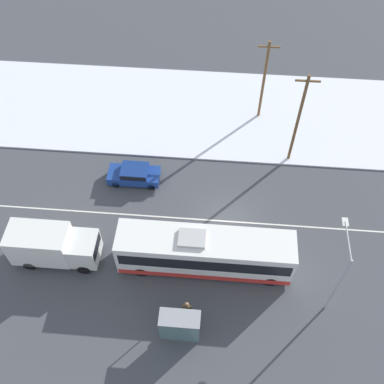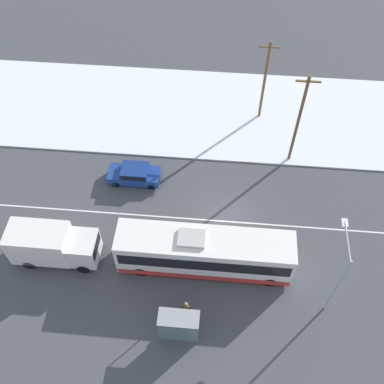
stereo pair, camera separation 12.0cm
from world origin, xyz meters
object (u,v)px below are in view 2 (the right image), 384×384
at_px(sedan_car, 134,174).
at_px(utility_pole_snowlot, 265,80).
at_px(bus_shelter, 178,327).
at_px(utility_pole_roadside, 299,120).
at_px(box_truck, 52,244).
at_px(city_bus, 205,252).
at_px(streetlamp, 339,270).
at_px(pedestrian_at_stop, 186,308).

distance_m(sedan_car, utility_pole_snowlot, 13.57).
bearing_deg(bus_shelter, utility_pole_roadside, 64.28).
height_order(box_truck, sedan_car, box_truck).
relative_size(city_bus, streetlamp, 1.83).
xyz_separation_m(streetlamp, utility_pole_roadside, (-1.81, 12.51, 0.32)).
bearing_deg(city_bus, utility_pole_roadside, 58.84).
relative_size(box_truck, bus_shelter, 2.38).
height_order(streetlamp, utility_pole_snowlot, utility_pole_snowlot).
height_order(sedan_car, bus_shelter, bus_shelter).
height_order(bus_shelter, streetlamp, streetlamp).
height_order(box_truck, bus_shelter, box_truck).
relative_size(box_truck, pedestrian_at_stop, 3.37).
bearing_deg(utility_pole_snowlot, bus_shelter, -103.84).
distance_m(city_bus, utility_pole_roadside, 12.73).
height_order(streetlamp, utility_pole_roadside, utility_pole_roadside).
bearing_deg(sedan_car, city_bus, 130.29).
xyz_separation_m(pedestrian_at_stop, utility_pole_roadside, (7.34, 14.43, 3.46)).
height_order(box_truck, pedestrian_at_stop, box_truck).
bearing_deg(utility_pole_snowlot, box_truck, -132.26).
height_order(pedestrian_at_stop, streetlamp, streetlamp).
height_order(sedan_car, streetlamp, streetlamp).
xyz_separation_m(sedan_car, pedestrian_at_stop, (5.23, -11.06, 0.31)).
xyz_separation_m(sedan_car, bus_shelter, (4.91, -12.53, 0.87)).
bearing_deg(pedestrian_at_stop, utility_pole_roadside, 63.03).
bearing_deg(utility_pole_roadside, city_bus, -121.16).
relative_size(sedan_car, streetlamp, 0.64).
relative_size(sedan_car, pedestrian_at_stop, 2.31).
bearing_deg(streetlamp, box_truck, 175.12).
height_order(city_bus, utility_pole_roadside, utility_pole_roadside).
bearing_deg(sedan_car, pedestrian_at_stop, 115.31).
distance_m(box_truck, utility_pole_roadside, 20.41).
relative_size(sedan_car, utility_pole_roadside, 0.47).
bearing_deg(streetlamp, utility_pole_roadside, 98.24).
bearing_deg(streetlamp, bus_shelter, -160.29).
height_order(bus_shelter, utility_pole_roadside, utility_pole_roadside).
bearing_deg(pedestrian_at_stop, sedan_car, 115.31).
bearing_deg(box_truck, utility_pole_snowlot, 47.74).
bearing_deg(pedestrian_at_stop, streetlamp, 11.84).
bearing_deg(pedestrian_at_stop, city_bus, 76.40).
relative_size(sedan_car, bus_shelter, 1.63).
xyz_separation_m(city_bus, utility_pole_snowlot, (3.93, 15.70, 2.38)).
bearing_deg(box_truck, streetlamp, -4.88).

